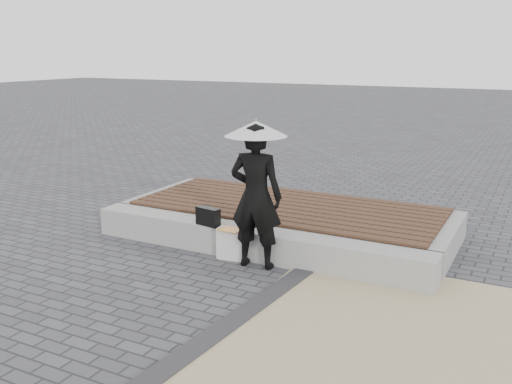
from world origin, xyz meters
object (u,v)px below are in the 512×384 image
canvas_tote (233,244)px  woman (256,196)px  seating_ledge (252,242)px  parasol (256,128)px  handbag (208,217)px

canvas_tote → woman: bearing=-16.8°
seating_ledge → canvas_tote: size_ratio=11.64×
parasol → handbag: size_ratio=2.80×
seating_ledge → woman: bearing=-53.4°
woman → handbag: bearing=-16.9°
parasol → seating_ledge: bearing=126.6°
woman → handbag: (-0.82, 0.14, -0.41)m
parasol → handbag: bearing=170.5°
seating_ledge → woman: (0.22, -0.30, 0.74)m
woman → canvas_tote: (-0.40, 0.08, -0.73)m
seating_ledge → parasol: bearing=-53.4°
seating_ledge → canvas_tote: 0.28m
woman → canvas_tote: woman is taller
parasol → canvas_tote: bearing=169.1°
canvas_tote → parasol: bearing=-16.8°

